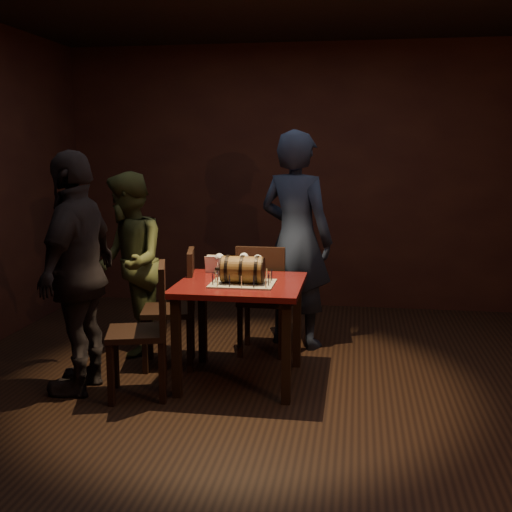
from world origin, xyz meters
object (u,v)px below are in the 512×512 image
object	(u,v)px
wine_glass_left	(219,259)
chair_left_front	(148,323)
pint_of_ale	(223,267)
chair_back	(262,294)
pub_table	(241,297)
wine_glass_mid	(244,258)
person_back	(296,240)
chair_left_rear	(179,302)
person_left_front	(78,273)
barrel_cake	(243,270)
person_left_rear	(128,263)
wine_glass_right	(258,260)

from	to	relation	value
wine_glass_left	chair_left_front	size ratio (longest dim) A/B	0.17
pint_of_ale	chair_back	size ratio (longest dim) A/B	0.16
pub_table	wine_glass_mid	world-z (taller)	wine_glass_mid
wine_glass_left	person_back	distance (m)	0.86
chair_left_rear	person_back	size ratio (longest dim) A/B	0.50
person_left_front	chair_left_front	bearing A→B (deg)	87.91
barrel_cake	wine_glass_mid	bearing A→B (deg)	98.69
pint_of_ale	chair_back	distance (m)	0.59
wine_glass_left	pint_of_ale	xyz separation A→B (m)	(0.05, -0.10, -0.05)
pub_table	chair_back	size ratio (longest dim) A/B	0.97
wine_glass_mid	person_back	world-z (taller)	person_back
wine_glass_left	person_left_rear	xyz separation A→B (m)	(-0.84, 0.26, -0.11)
barrel_cake	wine_glass_left	size ratio (longest dim) A/B	2.20
pub_table	chair_left_front	world-z (taller)	chair_left_front
wine_glass_left	person_left_rear	distance (m)	0.88
pub_table	wine_glass_left	xyz separation A→B (m)	(-0.22, 0.28, 0.23)
pub_table	pint_of_ale	size ratio (longest dim) A/B	6.00
wine_glass_left	pint_of_ale	distance (m)	0.12
chair_left_rear	person_left_front	distance (m)	0.87
wine_glass_right	chair_back	xyz separation A→B (m)	(-0.02, 0.36, -0.35)
pub_table	chair_back	distance (m)	0.64
barrel_cake	person_left_rear	bearing A→B (deg)	150.17
wine_glass_left	person_left_rear	bearing A→B (deg)	162.47
wine_glass_mid	person_left_rear	size ratio (longest dim) A/B	0.11
wine_glass_mid	person_left_rear	bearing A→B (deg)	168.60
chair_left_rear	wine_glass_right	bearing A→B (deg)	0.85
person_back	person_left_front	world-z (taller)	person_back
chair_back	person_back	xyz separation A→B (m)	(0.24, 0.34, 0.41)
wine_glass_right	barrel_cake	bearing A→B (deg)	-99.26
person_left_rear	wine_glass_left	bearing A→B (deg)	48.16
barrel_cake	chair_left_front	size ratio (longest dim) A/B	0.38
chair_back	person_back	bearing A→B (deg)	54.30
wine_glass_mid	chair_left_rear	size ratio (longest dim) A/B	0.17
pint_of_ale	person_left_rear	size ratio (longest dim) A/B	0.10
chair_left_front	person_back	size ratio (longest dim) A/B	0.50
person_back	person_left_front	distance (m)	1.91
pub_table	chair_left_front	distance (m)	0.70
wine_glass_left	wine_glass_mid	bearing A→B (deg)	18.03
wine_glass_mid	person_left_rear	world-z (taller)	person_left_rear
chair_back	person_left_front	xyz separation A→B (m)	(-1.16, -0.96, 0.33)
pint_of_ale	chair_left_rear	size ratio (longest dim) A/B	0.16
chair_left_front	person_left_front	world-z (taller)	person_left_front
wine_glass_left	chair_left_front	bearing A→B (deg)	-119.21
person_left_rear	barrel_cake	bearing A→B (deg)	35.87
person_back	person_left_front	size ratio (longest dim) A/B	1.09
pub_table	person_back	xyz separation A→B (m)	(0.31, 0.96, 0.29)
barrel_cake	person_left_rear	distance (m)	1.25
chair_left_rear	chair_left_front	bearing A→B (deg)	-93.41
chair_back	chair_left_rear	size ratio (longest dim) A/B	1.00
wine_glass_mid	pint_of_ale	bearing A→B (deg)	-129.73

